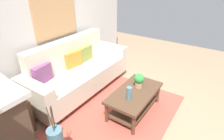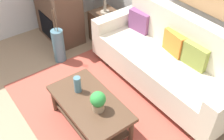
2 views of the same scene
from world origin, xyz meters
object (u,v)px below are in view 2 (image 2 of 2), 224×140
Objects in this scene: tabletop_vase at (78,84)px; coffee_table at (90,108)px; potted_plant_tabletop at (98,101)px; throw_pillow_orange at (175,43)px; fireplace at (58,8)px; side_table at (105,27)px; throw_pillow_plum at (140,21)px; couch at (166,60)px; throw_pillow_olive at (195,56)px; floor_vase at (59,46)px.

coffee_table is at bearing 3.48° from tabletop_vase.
tabletop_vase is 0.40m from potted_plant_tabletop.
throw_pillow_orange is 0.31× the size of fireplace.
throw_pillow_orange reaches higher than side_table.
throw_pillow_plum and throw_pillow_orange have the same top height.
coffee_table is 0.95× the size of fireplace.
tabletop_vase is at bearing -46.11° from side_table.
potted_plant_tabletop is at bearing -82.33° from throw_pillow_orange.
throw_pillow_plum reaches higher than tabletop_vase.
tabletop_vase is (-0.21, -1.31, 0.11)m from couch.
potted_plant_tabletop is (0.19, -1.28, 0.14)m from couch.
throw_pillow_orange is (0.00, 0.13, 0.25)m from couch.
throw_pillow_olive is 1.42m from potted_plant_tabletop.
couch is 4.15× the size of side_table.
side_table is (-1.83, -0.14, -0.40)m from throw_pillow_olive.
coffee_table is 2.20m from fireplace.
coffee_table is 4.20× the size of potted_plant_tabletop.
throw_pillow_plum is 1.65m from coffee_table.
fireplace is (-1.31, -0.73, -0.09)m from throw_pillow_plum.
throw_pillow_plum is at bearing 180.00° from throw_pillow_olive.
tabletop_vase is at bearing -176.52° from coffee_table.
potted_plant_tabletop is 0.46× the size of floor_vase.
side_table is 0.98× the size of floor_vase.
throw_pillow_plum reaches higher than floor_vase.
throw_pillow_orange is 1.52m from side_table.
floor_vase is (0.63, -0.36, -0.30)m from fireplace.
throw_pillow_orange is at bearing 5.27° from side_table.
couch is 2.11× the size of coffee_table.
coffee_table is 0.31m from potted_plant_tabletop.
coffee_table is at bearing -13.05° from floor_vase.
throw_pillow_olive is at bearing 68.05° from tabletop_vase.
potted_plant_tabletop is at bearing -37.57° from side_table.
throw_pillow_plum is 1.68m from potted_plant_tabletop.
throw_pillow_orange is 0.37m from throw_pillow_olive.
couch reaches higher than potted_plant_tabletop.
floor_vase is (-1.42, -1.09, -0.40)m from throw_pillow_orange.
potted_plant_tabletop is (-0.18, -1.41, -0.11)m from throw_pillow_olive.
fireplace reaches higher than couch.
side_table is (-1.48, 1.29, -0.03)m from coffee_table.
tabletop_vase is at bearing -21.12° from fireplace.
floor_vase is (0.04, -0.95, 0.00)m from side_table.
potted_plant_tabletop is at bearing -97.15° from throw_pillow_olive.
tabletop_vase is (-0.23, -0.01, 0.22)m from coffee_table.
potted_plant_tabletop is at bearing -16.92° from fireplace.
side_table is (-1.65, 1.27, -0.29)m from potted_plant_tabletop.
throw_pillow_plum is 0.73m from throw_pillow_orange.
potted_plant_tabletop is 2.10m from side_table.
couch reaches higher than floor_vase.
throw_pillow_olive is 2.52m from fireplace.
side_table is at bearing 92.69° from floor_vase.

